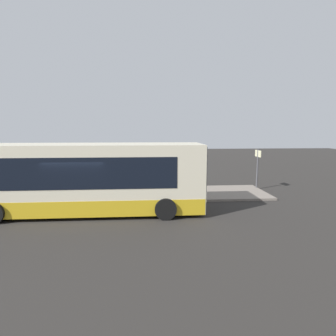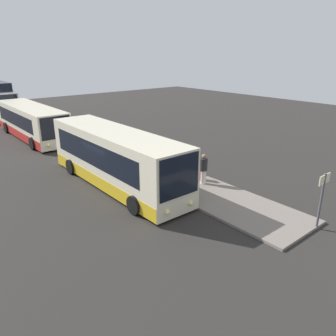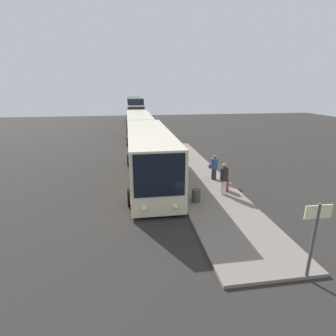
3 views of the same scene
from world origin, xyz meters
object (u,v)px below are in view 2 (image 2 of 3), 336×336
at_px(bus_lead, 115,158).
at_px(passenger_boarding, 179,159).
at_px(passenger_waiting, 204,168).
at_px(trash_bin, 190,190).
at_px(bus_second, 31,122).
at_px(sign_post, 322,193).
at_px(suitcase, 201,174).

relative_size(bus_lead, passenger_boarding, 6.97).
distance_m(passenger_waiting, trash_bin, 1.94).
bearing_deg(bus_lead, bus_second, 180.00).
bearing_deg(sign_post, trash_bin, -161.04).
bearing_deg(passenger_waiting, bus_second, -93.16).
xyz_separation_m(bus_lead, passenger_boarding, (0.91, 3.98, -0.62)).
bearing_deg(bus_second, sign_post, 9.54).
bearing_deg(trash_bin, suitcase, 121.21).
height_order(passenger_waiting, trash_bin, passenger_waiting).
bearing_deg(bus_lead, sign_post, 22.22).
xyz_separation_m(bus_lead, bus_second, (-14.16, 0.00, -0.17)).
height_order(bus_second, sign_post, bus_second).
distance_m(suitcase, trash_bin, 2.34).
xyz_separation_m(bus_second, sign_post, (24.05, 4.04, 0.30)).
distance_m(bus_second, passenger_waiting, 17.88).
bearing_deg(bus_second, suitcase, 13.37).
relative_size(passenger_boarding, trash_bin, 2.42).
relative_size(bus_second, suitcase, 11.67).
height_order(bus_second, trash_bin, bus_second).
height_order(passenger_waiting, sign_post, sign_post).
bearing_deg(bus_lead, passenger_boarding, 77.17).
relative_size(bus_second, sign_post, 4.66).
xyz_separation_m(suitcase, sign_post, (7.08, 0.01, 1.20)).
relative_size(passenger_waiting, trash_bin, 2.70).
xyz_separation_m(bus_lead, suitcase, (2.82, 4.03, -1.08)).
xyz_separation_m(passenger_boarding, sign_post, (8.99, 0.06, 0.74)).
distance_m(bus_lead, trash_bin, 4.65).
height_order(bus_lead, bus_second, bus_lead).
relative_size(suitcase, sign_post, 0.40).
xyz_separation_m(sign_post, trash_bin, (-5.86, -2.01, -1.25)).
xyz_separation_m(passenger_waiting, trash_bin, (0.71, -1.70, -0.62)).
relative_size(bus_second, trash_bin, 17.49).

